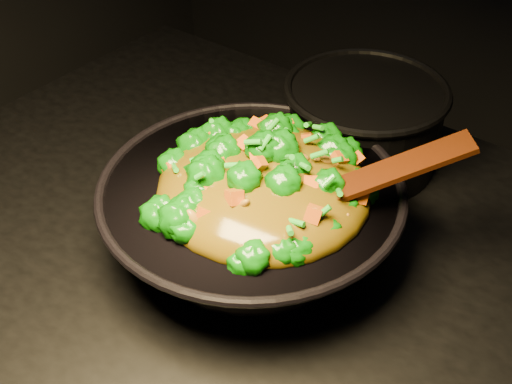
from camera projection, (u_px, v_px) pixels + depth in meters
The scene contains 4 objects.
wok at pixel (251, 218), 0.84m from camera, with size 0.38×0.38×0.11m, color black, non-canonical shape.
stir_fry at pixel (264, 163), 0.77m from camera, with size 0.27×0.27×0.09m, color #0D6407, non-canonical shape.
spatula at pixel (364, 181), 0.75m from camera, with size 0.26×0.04×0.01m, color #361304.
back_pot at pixel (363, 124), 0.99m from camera, with size 0.24×0.24×0.14m, color black.
Camera 1 is at (0.36, -0.48, 1.52)m, focal length 45.00 mm.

